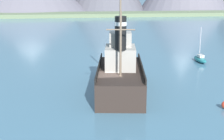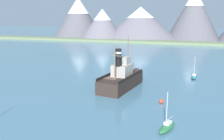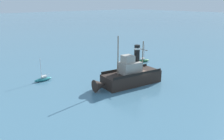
% 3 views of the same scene
% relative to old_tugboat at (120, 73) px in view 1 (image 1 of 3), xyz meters
% --- Properties ---
extents(ground_plane, '(600.00, 600.00, 0.00)m').
position_rel_old_tugboat_xyz_m(ground_plane, '(-1.53, -2.40, -1.83)').
color(ground_plane, '#477289').
extents(shoreline_strip, '(240.00, 12.00, 1.20)m').
position_rel_old_tugboat_xyz_m(shoreline_strip, '(-1.53, 87.24, -1.23)').
color(shoreline_strip, '#6B7A56').
rests_on(shoreline_strip, ground).
extents(old_tugboat, '(6.03, 14.73, 9.90)m').
position_rel_old_tugboat_xyz_m(old_tugboat, '(0.00, 0.00, 0.00)').
color(old_tugboat, '#2D231E').
rests_on(old_tugboat, ground).
extents(sailboat_teal, '(1.15, 3.81, 4.90)m').
position_rel_old_tugboat_xyz_m(sailboat_teal, '(13.18, 11.96, -1.40)').
color(sailboat_teal, '#23757A').
rests_on(sailboat_teal, ground).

